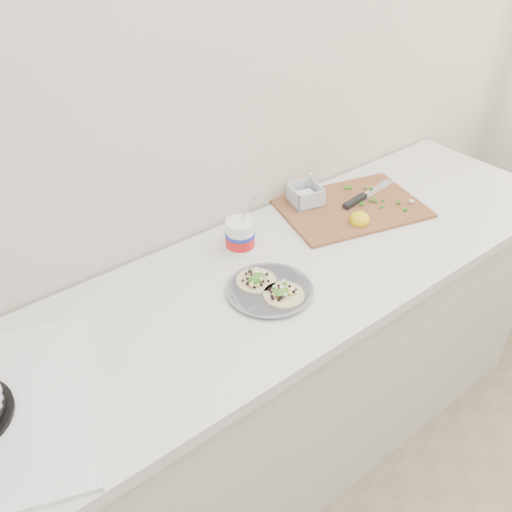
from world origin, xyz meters
TOP-DOWN VIEW (x-y plane):
  - counter at (0.00, 1.43)m, footprint 2.44×0.66m
  - taco_plate at (-0.01, 1.36)m, footprint 0.26×0.26m
  - tub at (0.06, 1.57)m, footprint 0.10×0.10m
  - cutboard at (0.52, 1.55)m, footprint 0.57×0.46m

SIDE VIEW (x-z plane):
  - counter at x=0.00m, z-range 0.00..0.90m
  - taco_plate at x=-0.01m, z-range 0.90..0.94m
  - cutboard at x=0.52m, z-range 0.88..0.96m
  - tub at x=0.06m, z-range 0.86..1.07m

